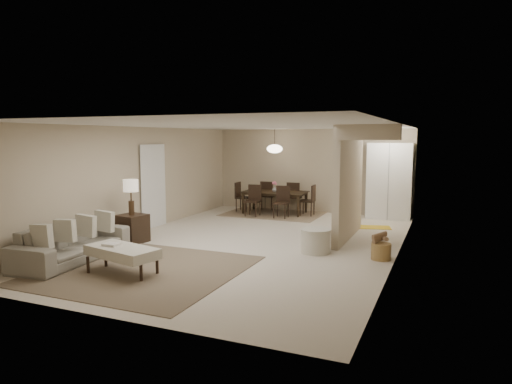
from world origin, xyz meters
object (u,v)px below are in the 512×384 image
at_px(ottoman_bench, 122,252).
at_px(dining_table, 274,203).
at_px(pantry_cabinet, 390,181).
at_px(sofa, 72,243).
at_px(round_pouf, 316,241).
at_px(wicker_basket, 381,251).
at_px(side_table, 132,228).

bearing_deg(ottoman_bench, dining_table, 101.09).
relative_size(pantry_cabinet, sofa, 0.90).
bearing_deg(round_pouf, sofa, -149.56).
bearing_deg(sofa, pantry_cabinet, -40.04).
bearing_deg(dining_table, sofa, -105.48).
relative_size(wicker_basket, dining_table, 0.19).
bearing_deg(side_table, dining_table, 72.03).
bearing_deg(pantry_cabinet, round_pouf, -100.85).
height_order(pantry_cabinet, sofa, pantry_cabinet).
bearing_deg(dining_table, pantry_cabinet, 6.36).
distance_m(ottoman_bench, side_table, 2.36).
bearing_deg(dining_table, ottoman_bench, -93.24).
distance_m(ottoman_bench, wicker_basket, 4.62).
bearing_deg(side_table, ottoman_bench, -55.83).
xyz_separation_m(pantry_cabinet, sofa, (-4.80, -6.78, -0.71)).
relative_size(pantry_cabinet, round_pouf, 3.49).
bearing_deg(wicker_basket, round_pouf, 178.58).
relative_size(round_pouf, wicker_basket, 1.66).
xyz_separation_m(pantry_cabinet, round_pouf, (-0.86, -4.46, -0.82)).
bearing_deg(wicker_basket, dining_table, 131.91).
xyz_separation_m(round_pouf, dining_table, (-2.38, 4.01, 0.10)).
relative_size(pantry_cabinet, ottoman_bench, 1.52).
bearing_deg(side_table, sofa, -91.74).
bearing_deg(dining_table, wicker_basket, -49.66).
xyz_separation_m(sofa, wicker_basket, (5.20, 2.29, -0.18)).
distance_m(ottoman_bench, round_pouf, 3.67).
distance_m(pantry_cabinet, ottoman_bench, 7.90).
xyz_separation_m(wicker_basket, dining_table, (-3.63, 4.05, 0.18)).
height_order(ottoman_bench, round_pouf, round_pouf).
relative_size(sofa, side_table, 3.86).
relative_size(pantry_cabinet, side_table, 3.49).
relative_size(round_pouf, dining_table, 0.32).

